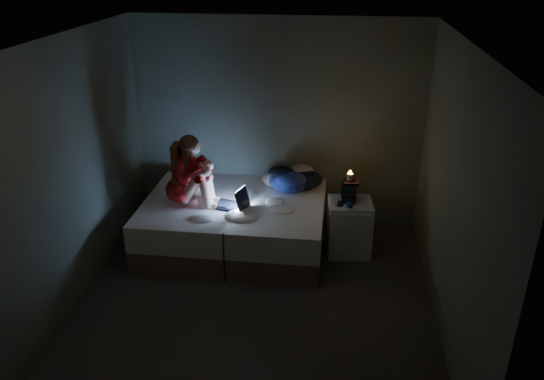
% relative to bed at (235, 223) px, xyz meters
% --- Properties ---
extents(floor, '(3.60, 3.80, 0.02)m').
position_rel_bed_xyz_m(floor, '(0.41, -1.10, -0.30)').
color(floor, '#3D3734').
rests_on(floor, ground).
extents(ceiling, '(3.60, 3.80, 0.02)m').
position_rel_bed_xyz_m(ceiling, '(0.41, -1.10, 2.32)').
color(ceiling, silver).
rests_on(ceiling, ground).
extents(wall_back, '(3.60, 0.02, 2.60)m').
position_rel_bed_xyz_m(wall_back, '(0.41, 0.81, 1.01)').
color(wall_back, '#626459').
rests_on(wall_back, ground).
extents(wall_front, '(3.60, 0.02, 2.60)m').
position_rel_bed_xyz_m(wall_front, '(0.41, -3.01, 1.01)').
color(wall_front, '#626459').
rests_on(wall_front, ground).
extents(wall_left, '(0.02, 3.80, 2.60)m').
position_rel_bed_xyz_m(wall_left, '(-1.40, -1.10, 1.01)').
color(wall_left, '#626459').
rests_on(wall_left, ground).
extents(wall_right, '(0.02, 3.80, 2.60)m').
position_rel_bed_xyz_m(wall_right, '(2.22, -1.10, 1.01)').
color(wall_right, '#626459').
rests_on(wall_right, ground).
extents(bed, '(2.11, 1.58, 0.58)m').
position_rel_bed_xyz_m(bed, '(0.00, 0.00, 0.00)').
color(bed, silver).
rests_on(bed, ground).
extents(pillow, '(0.46, 0.32, 0.13)m').
position_rel_bed_xyz_m(pillow, '(-0.72, 0.25, 0.36)').
color(pillow, white).
rests_on(pillow, bed).
extents(woman, '(0.54, 0.37, 0.85)m').
position_rel_bed_xyz_m(woman, '(-0.59, -0.14, 0.72)').
color(woman, '#830100').
rests_on(woman, bed).
extents(laptop, '(0.44, 0.36, 0.27)m').
position_rel_bed_xyz_m(laptop, '(-0.02, -0.15, 0.42)').
color(laptop, black).
rests_on(laptop, bed).
extents(clothes_pile, '(0.56, 0.46, 0.32)m').
position_rel_bed_xyz_m(clothes_pile, '(0.61, 0.42, 0.45)').
color(clothes_pile, navy).
rests_on(clothes_pile, bed).
extents(nightstand, '(0.53, 0.48, 0.65)m').
position_rel_bed_xyz_m(nightstand, '(1.36, 0.00, 0.04)').
color(nightstand, silver).
rests_on(nightstand, ground).
extents(book_stack, '(0.19, 0.25, 0.25)m').
position_rel_bed_xyz_m(book_stack, '(1.33, 0.06, 0.49)').
color(book_stack, black).
rests_on(book_stack, nightstand).
extents(candle, '(0.07, 0.07, 0.08)m').
position_rel_bed_xyz_m(candle, '(1.33, 0.06, 0.65)').
color(candle, beige).
rests_on(candle, book_stack).
extents(phone, '(0.10, 0.15, 0.01)m').
position_rel_bed_xyz_m(phone, '(1.24, -0.05, 0.37)').
color(phone, black).
rests_on(phone, nightstand).
extents(blue_orb, '(0.08, 0.08, 0.08)m').
position_rel_bed_xyz_m(blue_orb, '(1.33, -0.15, 0.40)').
color(blue_orb, navy).
rests_on(blue_orb, nightstand).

